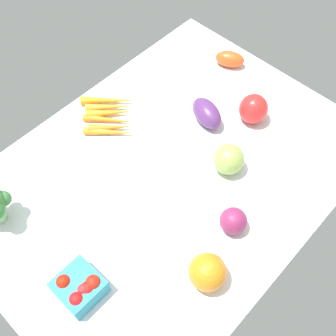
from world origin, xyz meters
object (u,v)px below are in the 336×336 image
Objects in this scene: eggplant at (207,113)px; red_onion_center at (233,221)px; roma_tomato at (230,59)px; bell_pepper_red at (253,109)px; berry_basket at (80,287)px; heirloom_tomato_green at (229,159)px; carrot_bunch at (111,115)px; heirloom_tomato_orange at (207,272)px.

eggplant is 34.14cm from red_onion_center.
bell_pepper_red reaches higher than roma_tomato.
berry_basket is at bearing 76.84° from roma_tomato.
heirloom_tomato_green reaches higher than berry_basket.
carrot_bunch is at bearing 46.33° from roma_tomato.
heirloom_tomato_green reaches higher than roma_tomato.
bell_pepper_red reaches higher than red_onion_center.
berry_basket is 50.83cm from carrot_bunch.
heirloom_tomato_green reaches higher than eggplant.
roma_tomato is at bearing -141.98° from heirloom_tomato_green.
eggplant is 1.69× the size of red_onion_center.
berry_basket reaches higher than carrot_bunch.
heirloom_tomato_green is 0.90× the size of roma_tomato.
carrot_bunch is (40.82, -11.18, -1.22)cm from roma_tomato.
roma_tomato is at bearing -164.81° from berry_basket.
eggplant is 13.21cm from bell_pepper_red.
carrot_bunch is at bearing 59.12° from eggplant.
heirloom_tomato_orange reaches higher than red_onion_center.
red_onion_center is at bearing 29.49° from bell_pepper_red.
berry_basket is 0.84× the size of eggplant.
heirloom_tomato_green is 17.17cm from eggplant.
eggplant is (-8.65, -14.81, -0.86)cm from heirloom_tomato_green.
carrot_bunch is at bearing -93.69° from red_onion_center.
eggplant is at bearing -139.48° from heirloom_tomato_orange.
berry_basket and red_onion_center have the same top height.
heirloom_tomato_green is 48.58cm from berry_basket.
berry_basket is at bearing -22.10° from red_onion_center.
heirloom_tomato_orange is 0.77× the size of eggplant.
heirloom_tomato_orange is 54.08cm from carrot_bunch.
bell_pepper_red is (-30.85, -17.44, 1.05)cm from red_onion_center.
heirloom_tomato_green is 31.18cm from heirloom_tomato_orange.
heirloom_tomato_green reaches higher than carrot_bunch.
heirloom_tomato_green is 18.96cm from bell_pepper_red.
red_onion_center is (21.40, 26.60, 0.07)cm from eggplant.
berry_basket is 1.42× the size of red_onion_center.
carrot_bunch is 2.60× the size of bell_pepper_red.
carrot_bunch is (-38.79, -32.79, -1.88)cm from berry_basket.
carrot_bunch is at bearing -74.73° from heirloom_tomato_green.
heirloom_tomato_orange is 1.30× the size of red_onion_center.
carrot_bunch is 47.45cm from red_onion_center.
red_onion_center is at bearing 86.31° from carrot_bunch.
bell_pepper_red reaches higher than berry_basket.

